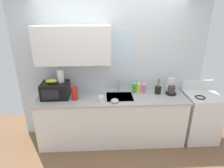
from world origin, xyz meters
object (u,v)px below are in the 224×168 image
(paper_towel_roll, at_px, (61,76))
(small_bowl, at_px, (115,101))
(coffee_maker, at_px, (171,88))
(mug_white, at_px, (101,99))
(stove_range, at_px, (200,116))
(dish_soap_bottle_green, at_px, (134,88))
(dish_soap_bottle_pink, at_px, (144,88))
(microwave, at_px, (56,90))
(dish_soap_bottle_yellow, at_px, (139,87))
(utensil_crock, at_px, (158,90))
(cereal_canister, at_px, (75,93))
(banana_bunch, at_px, (51,81))

(paper_towel_roll, relative_size, small_bowl, 1.69)
(coffee_maker, relative_size, mug_white, 2.95)
(stove_range, distance_m, dish_soap_bottle_green, 1.36)
(paper_towel_roll, bearing_deg, dish_soap_bottle_pink, 2.00)
(microwave, xyz_separation_m, mug_white, (0.79, -0.19, -0.09))
(dish_soap_bottle_yellow, relative_size, utensil_crock, 0.70)
(coffee_maker, distance_m, dish_soap_bottle_yellow, 0.58)
(paper_towel_roll, xyz_separation_m, dish_soap_bottle_yellow, (1.37, 0.09, -0.28))
(dish_soap_bottle_yellow, relative_size, cereal_canister, 0.90)
(stove_range, distance_m, utensil_crock, 0.97)
(dish_soap_bottle_green, bearing_deg, dish_soap_bottle_pink, -6.76)
(dish_soap_bottle_green, distance_m, mug_white, 0.68)
(stove_range, height_order, mug_white, stove_range)
(paper_towel_roll, height_order, mug_white, paper_towel_roll)
(dish_soap_bottle_pink, xyz_separation_m, mug_white, (-0.77, -0.29, -0.05))
(mug_white, bearing_deg, dish_soap_bottle_green, 27.46)
(paper_towel_roll, relative_size, utensil_crock, 0.74)
(utensil_crock, bearing_deg, microwave, -177.75)
(banana_bunch, height_order, cereal_canister, banana_bunch)
(dish_soap_bottle_yellow, bearing_deg, stove_range, -9.07)
(stove_range, height_order, utensil_crock, utensil_crock)
(mug_white, bearing_deg, coffee_maker, 11.16)
(microwave, bearing_deg, paper_towel_roll, 27.17)
(microwave, height_order, mug_white, microwave)
(banana_bunch, bearing_deg, small_bowl, -13.30)
(stove_range, distance_m, microwave, 2.69)
(dish_soap_bottle_green, height_order, cereal_canister, cereal_canister)
(microwave, xyz_separation_m, paper_towel_roll, (0.10, 0.05, 0.24))
(microwave, xyz_separation_m, coffee_maker, (2.05, 0.06, -0.03))
(dish_soap_bottle_yellow, bearing_deg, mug_white, -154.42)
(dish_soap_bottle_pink, xyz_separation_m, utensil_crock, (0.25, -0.03, -0.02))
(banana_bunch, bearing_deg, dish_soap_bottle_green, 4.84)
(stove_range, relative_size, paper_towel_roll, 4.91)
(banana_bunch, xyz_separation_m, dish_soap_bottle_green, (1.44, 0.12, -0.20))
(stove_range, bearing_deg, mug_white, -175.54)
(paper_towel_roll, height_order, coffee_maker, paper_towel_roll)
(mug_white, bearing_deg, dish_soap_bottle_pink, 20.60)
(stove_range, distance_m, small_bowl, 1.70)
(microwave, height_order, dish_soap_bottle_green, microwave)
(microwave, height_order, dish_soap_bottle_pink, microwave)
(small_bowl, bearing_deg, cereal_canister, 167.34)
(coffee_maker, xyz_separation_m, mug_white, (-1.26, -0.25, -0.06))
(banana_bunch, relative_size, utensil_crock, 0.67)
(dish_soap_bottle_pink, relative_size, small_bowl, 1.54)
(microwave, relative_size, banana_bunch, 2.30)
(cereal_canister, xyz_separation_m, mug_white, (0.45, -0.09, -0.07))
(stove_range, bearing_deg, utensil_crock, 171.83)
(stove_range, relative_size, coffee_maker, 3.86)
(microwave, xyz_separation_m, utensil_crock, (1.82, 0.07, -0.06))
(microwave, xyz_separation_m, small_bowl, (1.01, -0.25, -0.10))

